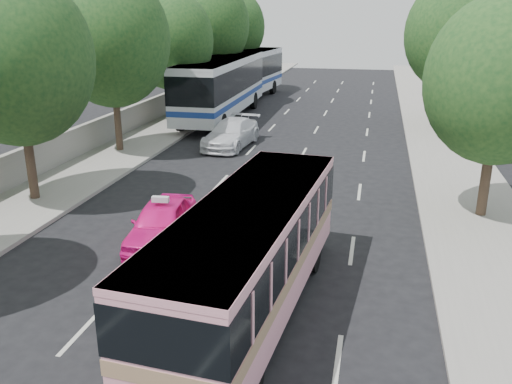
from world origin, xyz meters
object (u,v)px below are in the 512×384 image
(tour_coach_rear, at_px, (245,72))
(pink_taxi, at_px, (162,223))
(pink_bus, at_px, (250,246))
(tour_coach_front, at_px, (222,83))
(white_pickup, at_px, (231,133))

(tour_coach_rear, bearing_deg, pink_taxi, -76.14)
(pink_bus, bearing_deg, tour_coach_front, 112.33)
(tour_coach_front, bearing_deg, tour_coach_rear, 92.14)
(pink_taxi, relative_size, white_pickup, 0.82)
(pink_bus, relative_size, tour_coach_rear, 0.72)
(white_pickup, bearing_deg, pink_bus, -67.86)
(pink_bus, relative_size, tour_coach_front, 0.70)
(white_pickup, bearing_deg, tour_coach_front, 115.09)
(pink_bus, distance_m, white_pickup, 17.74)
(pink_bus, relative_size, pink_taxi, 2.28)
(white_pickup, bearing_deg, tour_coach_rear, 106.59)
(pink_bus, height_order, pink_taxi, pink_bus)
(pink_bus, xyz_separation_m, pink_taxi, (-3.83, 3.67, -1.16))
(pink_taxi, distance_m, tour_coach_rear, 29.80)
(pink_bus, bearing_deg, tour_coach_rear, 108.72)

